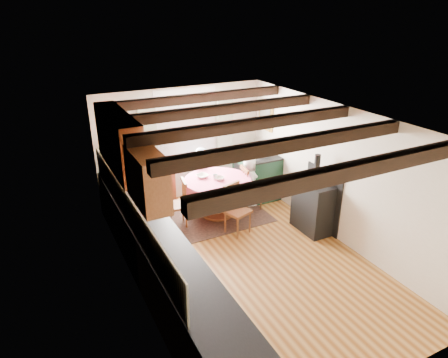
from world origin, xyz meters
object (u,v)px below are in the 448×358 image
cast_iron_stove (314,194)px  cup (215,177)px  chair_right (251,188)px  child_right (249,181)px  dining_table (218,198)px  child_far (200,175)px  chair_left (176,204)px  chair_near (238,210)px  aga_range (257,174)px

cast_iron_stove → cup: bearing=135.5°
chair_right → child_right: (0.04, 0.16, 0.08)m
dining_table → cup: size_ratio=12.92×
dining_table → child_far: size_ratio=1.06×
dining_table → chair_left: 0.86m
cast_iron_stove → chair_left: bearing=149.4°
chair_right → cup: size_ratio=9.11×
child_right → chair_left: bearing=107.2°
chair_left → child_far: (0.81, 0.72, 0.15)m
cast_iron_stove → child_right: bearing=110.0°
chair_left → cup: chair_left is taller
dining_table → child_far: (-0.05, 0.73, 0.22)m
chair_near → chair_left: (-0.90, 0.76, -0.01)m
cup → chair_left: bearing=-177.5°
chair_near → aga_range: (1.18, 1.28, 0.01)m
dining_table → cast_iron_stove: size_ratio=0.87×
aga_range → child_far: (-1.27, 0.20, 0.12)m
dining_table → aga_range: 1.33m
chair_right → cup: 0.88m
chair_left → cup: size_ratio=9.12×
aga_range → cup: aga_range is taller
cast_iron_stove → child_far: 2.45m
chair_near → child_far: (-0.09, 1.49, 0.14)m
dining_table → chair_near: (0.04, -0.75, 0.08)m
chair_right → chair_near: bearing=143.3°
chair_left → cup: bearing=102.1°
dining_table → child_right: bearing=10.6°
chair_left → chair_near: bearing=59.4°
chair_near → chair_left: size_ratio=1.03×
chair_right → cup: bearing=93.9°
chair_left → aga_range: aga_range is taller
chair_right → chair_left: bearing=97.1°
aga_range → cup: 1.38m
aga_range → child_far: 1.29m
cup → dining_table: bearing=-57.0°
chair_left → chair_right: 1.63m
aga_range → child_far: size_ratio=0.87×
chair_left → child_right: bearing=104.5°
chair_right → child_right: child_right is taller
aga_range → cup: (-1.24, -0.49, 0.35)m
cast_iron_stove → child_right: (-0.52, 1.44, -0.21)m
dining_table → aga_range: bearing=23.6°
cast_iron_stove → child_right: 1.54m
child_right → cup: bearing=109.5°
chair_left → cast_iron_stove: 2.56m
chair_near → aga_range: 1.74m
aga_range → child_right: size_ratio=0.98×
chair_near → aga_range: aga_range is taller
cast_iron_stove → cup: (-1.35, 1.33, 0.09)m
dining_table → child_right: child_right is taller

